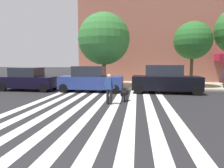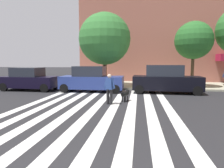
{
  "view_description": "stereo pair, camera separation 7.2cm",
  "coord_description": "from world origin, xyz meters",
  "px_view_note": "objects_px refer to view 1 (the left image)",
  "views": [
    {
      "loc": [
        2.0,
        -1.83,
        2.25
      ],
      "look_at": [
        0.85,
        7.05,
        1.27
      ],
      "focal_mm": 31.54,
      "sensor_mm": 36.0,
      "label": 1
    },
    {
      "loc": [
        2.07,
        -1.82,
        2.25
      ],
      "look_at": [
        0.85,
        7.05,
        1.27
      ],
      "focal_mm": 31.54,
      "sensor_mm": 36.0,
      "label": 2
    }
  ],
  "objects_px": {
    "parked_car_third_in_line": "(165,80)",
    "dog_on_leash": "(125,94)",
    "parked_car_behind_first": "(91,80)",
    "street_tree_middle": "(193,41)",
    "parked_car_near_curb": "(29,80)",
    "pedestrian_dog_walker": "(109,87)",
    "street_tree_nearest": "(104,39)"
  },
  "relations": [
    {
      "from": "parked_car_third_in_line",
      "to": "parked_car_near_curb",
      "type": "bearing_deg",
      "value": -180.0
    },
    {
      "from": "pedestrian_dog_walker",
      "to": "dog_on_leash",
      "type": "xyz_separation_m",
      "value": [
        0.79,
        0.93,
        -0.48
      ]
    },
    {
      "from": "parked_car_near_curb",
      "to": "pedestrian_dog_walker",
      "type": "relative_size",
      "value": 2.7
    },
    {
      "from": "parked_car_behind_first",
      "to": "parked_car_third_in_line",
      "type": "bearing_deg",
      "value": 0.02
    },
    {
      "from": "parked_car_behind_first",
      "to": "pedestrian_dog_walker",
      "type": "xyz_separation_m",
      "value": [
        2.09,
        -4.48,
        0.0
      ]
    },
    {
      "from": "street_tree_nearest",
      "to": "pedestrian_dog_walker",
      "type": "xyz_separation_m",
      "value": [
        1.45,
        -6.86,
        -3.35
      ]
    },
    {
      "from": "street_tree_middle",
      "to": "pedestrian_dog_walker",
      "type": "relative_size",
      "value": 3.39
    },
    {
      "from": "parked_car_third_in_line",
      "to": "dog_on_leash",
      "type": "distance_m",
      "value": 4.51
    },
    {
      "from": "parked_car_third_in_line",
      "to": "street_tree_nearest",
      "type": "bearing_deg",
      "value": 154.43
    },
    {
      "from": "parked_car_near_curb",
      "to": "parked_car_third_in_line",
      "type": "bearing_deg",
      "value": 0.0
    },
    {
      "from": "parked_car_near_curb",
      "to": "street_tree_nearest",
      "type": "height_order",
      "value": "street_tree_nearest"
    },
    {
      "from": "parked_car_near_curb",
      "to": "parked_car_third_in_line",
      "type": "height_order",
      "value": "parked_car_third_in_line"
    },
    {
      "from": "parked_car_behind_first",
      "to": "street_tree_nearest",
      "type": "distance_m",
      "value": 4.16
    },
    {
      "from": "street_tree_nearest",
      "to": "pedestrian_dog_walker",
      "type": "bearing_deg",
      "value": -78.06
    },
    {
      "from": "parked_car_behind_first",
      "to": "dog_on_leash",
      "type": "distance_m",
      "value": 4.59
    },
    {
      "from": "street_tree_middle",
      "to": "parked_car_behind_first",
      "type": "bearing_deg",
      "value": -160.24
    },
    {
      "from": "parked_car_third_in_line",
      "to": "pedestrian_dog_walker",
      "type": "bearing_deg",
      "value": -128.19
    },
    {
      "from": "parked_car_third_in_line",
      "to": "dog_on_leash",
      "type": "xyz_separation_m",
      "value": [
        -2.74,
        -3.55,
        -0.54
      ]
    },
    {
      "from": "pedestrian_dog_walker",
      "to": "dog_on_leash",
      "type": "relative_size",
      "value": 1.72
    },
    {
      "from": "parked_car_behind_first",
      "to": "street_tree_middle",
      "type": "xyz_separation_m",
      "value": [
        8.19,
        2.94,
        3.18
      ]
    },
    {
      "from": "parked_car_behind_first",
      "to": "parked_car_third_in_line",
      "type": "distance_m",
      "value": 5.61
    },
    {
      "from": "dog_on_leash",
      "to": "pedestrian_dog_walker",
      "type": "bearing_deg",
      "value": -130.26
    },
    {
      "from": "parked_car_third_in_line",
      "to": "dog_on_leash",
      "type": "relative_size",
      "value": 5.2
    },
    {
      "from": "parked_car_near_curb",
      "to": "pedestrian_dog_walker",
      "type": "distance_m",
      "value": 8.51
    },
    {
      "from": "parked_car_third_in_line",
      "to": "pedestrian_dog_walker",
      "type": "height_order",
      "value": "parked_car_third_in_line"
    },
    {
      "from": "street_tree_middle",
      "to": "pedestrian_dog_walker",
      "type": "xyz_separation_m",
      "value": [
        -6.11,
        -7.42,
        -3.17
      ]
    },
    {
      "from": "parked_car_third_in_line",
      "to": "street_tree_middle",
      "type": "height_order",
      "value": "street_tree_middle"
    },
    {
      "from": "parked_car_near_curb",
      "to": "parked_car_third_in_line",
      "type": "distance_m",
      "value": 10.76
    },
    {
      "from": "street_tree_middle",
      "to": "dog_on_leash",
      "type": "distance_m",
      "value": 9.15
    },
    {
      "from": "parked_car_behind_first",
      "to": "dog_on_leash",
      "type": "height_order",
      "value": "parked_car_behind_first"
    },
    {
      "from": "parked_car_third_in_line",
      "to": "parked_car_behind_first",
      "type": "bearing_deg",
      "value": -179.98
    },
    {
      "from": "parked_car_behind_first",
      "to": "street_tree_nearest",
      "type": "height_order",
      "value": "street_tree_nearest"
    }
  ]
}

